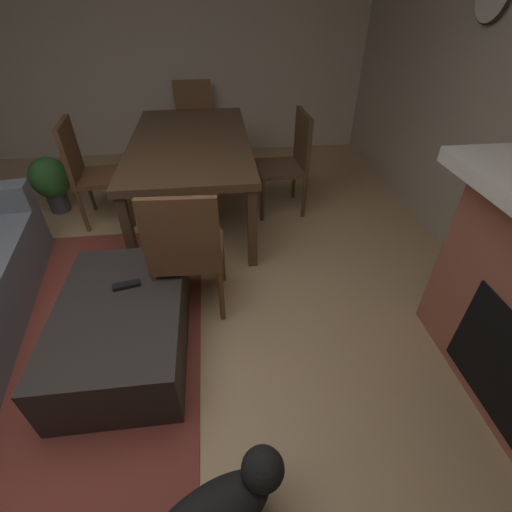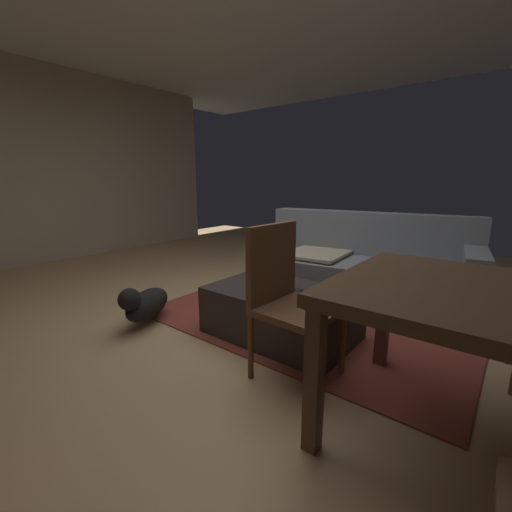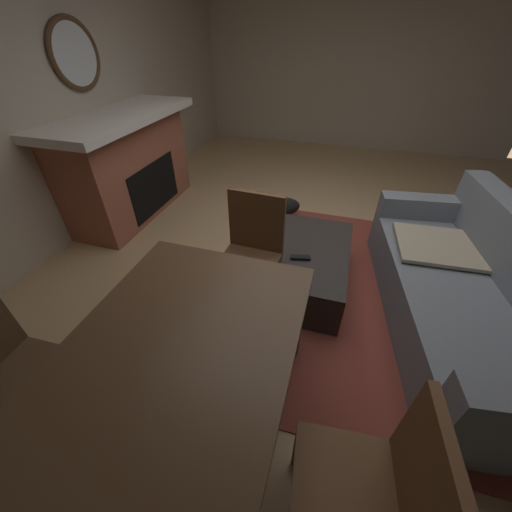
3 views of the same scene
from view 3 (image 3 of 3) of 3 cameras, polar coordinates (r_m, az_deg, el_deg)
floor at (r=3.12m, az=10.41°, el=-0.34°), size 8.99×8.99×0.00m
wall_back_fireplace_side at (r=3.74m, az=-34.48°, el=24.27°), size 7.89×0.12×2.78m
wall_left at (r=6.25m, az=17.93°, el=31.62°), size 0.12×5.61×2.78m
area_rug at (r=2.84m, az=20.12°, el=-6.81°), size 2.60×2.00×0.01m
fireplace at (r=3.93m, az=-22.74°, el=15.42°), size 1.88×0.76×1.15m
round_wall_mirror at (r=3.91m, az=-30.84°, el=29.70°), size 0.63×0.05×0.63m
couch at (r=2.71m, az=34.61°, el=-6.07°), size 2.19×1.14×0.86m
ottoman_coffee_table at (r=2.70m, az=9.12°, el=-1.97°), size 1.08×0.71×0.38m
tv_remote at (r=2.46m, az=8.31°, el=-0.32°), size 0.08×0.17×0.02m
dining_table at (r=1.43m, az=-18.81°, el=-24.50°), size 1.87×1.03×0.74m
dining_chair_west at (r=2.33m, az=-0.81°, el=1.70°), size 0.46×0.46×0.93m
dining_chair_north at (r=1.48m, az=22.02°, el=-35.52°), size 0.48×0.48×0.93m
dining_chair_south at (r=2.07m, az=-40.25°, el=-15.46°), size 0.46×0.46×0.93m
small_dog at (r=3.60m, az=3.43°, el=9.38°), size 0.44×0.60×0.33m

